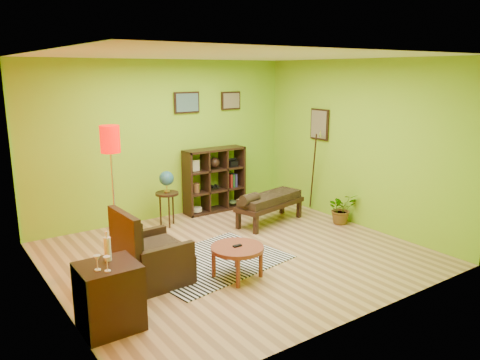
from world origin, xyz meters
TOP-DOWN VIEW (x-y plane):
  - ground at (0.00, 0.00)m, footprint 5.00×5.00m
  - room_shell at (-0.09, 0.01)m, footprint 5.04×4.54m
  - zebra_rug at (-0.44, -0.05)m, footprint 2.17×1.71m
  - coffee_table at (-0.43, -0.65)m, footprint 0.68×0.68m
  - armchair at (-1.42, -0.14)m, footprint 0.83×0.84m
  - side_cabinet at (-2.20, -0.91)m, footprint 0.59×0.54m
  - floor_lamp at (-1.40, 1.05)m, footprint 0.28×0.28m
  - globe_table at (-0.24, 1.73)m, footprint 0.39×0.39m
  - cube_shelf at (0.91, 2.03)m, footprint 1.20×0.35m
  - bench at (1.26, 0.84)m, footprint 1.43×0.77m
  - potted_plant at (2.30, 0.11)m, footprint 0.63×0.66m

SIDE VIEW (x-z plane):
  - ground at x=0.00m, z-range 0.00..0.00m
  - zebra_rug at x=-0.44m, z-range 0.00..0.01m
  - potted_plant at x=2.30m, z-range 0.00..0.42m
  - armchair at x=-1.42m, z-range -0.19..0.78m
  - side_cabinet at x=-2.20m, z-range -0.15..0.86m
  - coffee_table at x=-0.43m, z-range 0.14..0.58m
  - bench at x=1.26m, z-range 0.09..0.72m
  - cube_shelf at x=0.91m, z-range 0.00..1.20m
  - globe_table at x=-0.24m, z-range 0.25..1.21m
  - floor_lamp at x=-1.40m, z-range 0.58..2.45m
  - room_shell at x=-0.09m, z-range 0.39..3.21m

